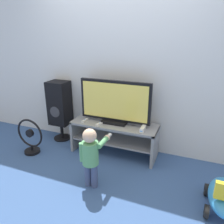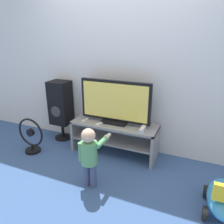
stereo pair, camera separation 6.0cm
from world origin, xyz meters
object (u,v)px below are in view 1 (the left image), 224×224
at_px(television, 115,103).
at_px(floor_fan, 30,138).
at_px(child, 91,153).
at_px(remote_primary, 85,120).
at_px(remote_secondary, 100,124).
at_px(speaker_tower, 60,104).
at_px(ride_on_toy, 224,197).
at_px(game_console, 143,129).

relative_size(television, floor_fan, 1.90).
xyz_separation_m(child, floor_fan, (-1.16, 0.33, -0.19)).
distance_m(remote_primary, remote_secondary, 0.26).
xyz_separation_m(remote_primary, speaker_tower, (-0.55, 0.18, 0.12)).
relative_size(child, floor_fan, 1.35).
height_order(child, speaker_tower, speaker_tower).
height_order(child, ride_on_toy, child).
xyz_separation_m(television, remote_primary, (-0.43, -0.10, -0.29)).
relative_size(remote_primary, ride_on_toy, 0.22).
height_order(remote_primary, ride_on_toy, remote_primary).
relative_size(remote_primary, floor_fan, 0.25).
height_order(speaker_tower, floor_fan, speaker_tower).
bearing_deg(ride_on_toy, floor_fan, 175.91).
height_order(game_console, child, child).
bearing_deg(speaker_tower, child, -41.35).
bearing_deg(game_console, speaker_tower, 172.42).
xyz_separation_m(television, ride_on_toy, (1.42, -0.65, -0.61)).
relative_size(game_console, remote_primary, 1.30).
distance_m(game_console, speaker_tower, 1.43).
relative_size(child, speaker_tower, 0.74).
height_order(remote_primary, speaker_tower, speaker_tower).
bearing_deg(speaker_tower, floor_fan, -105.56).
bearing_deg(child, ride_on_toy, 5.99).
distance_m(game_console, remote_primary, 0.87).
height_order(television, speaker_tower, television).
xyz_separation_m(child, speaker_tower, (-1.01, 0.89, 0.18)).
bearing_deg(remote_primary, floor_fan, -152.14).
bearing_deg(television, game_console, -13.30).
distance_m(game_console, floor_fan, 1.63).
bearing_deg(child, game_console, 59.61).
height_order(remote_primary, remote_secondary, same).
height_order(remote_secondary, speaker_tower, speaker_tower).
bearing_deg(television, speaker_tower, 175.03).
xyz_separation_m(remote_primary, floor_fan, (-0.70, -0.37, -0.24)).
xyz_separation_m(floor_fan, ride_on_toy, (2.55, -0.18, -0.08)).
bearing_deg(floor_fan, television, 22.61).
relative_size(game_console, speaker_tower, 0.18).
height_order(speaker_tower, ride_on_toy, speaker_tower).
relative_size(television, game_console, 5.88).
bearing_deg(child, remote_primary, 123.08).
relative_size(television, child, 1.40).
xyz_separation_m(remote_secondary, floor_fan, (-0.96, -0.34, -0.24)).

